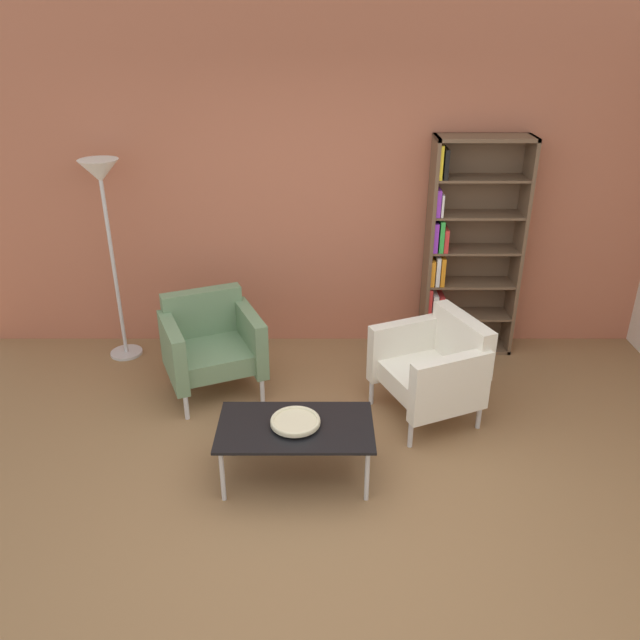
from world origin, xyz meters
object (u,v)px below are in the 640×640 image
(floor_lamp_torchiere, at_px, (104,196))
(bookshelf_tall, at_px, (466,251))
(armchair_by_bookshelf, at_px, (435,366))
(coffee_table_low, at_px, (296,430))
(armchair_spare_guest, at_px, (212,343))
(decorative_bowl, at_px, (296,421))

(floor_lamp_torchiere, bearing_deg, bookshelf_tall, 2.81)
(armchair_by_bookshelf, bearing_deg, coffee_table_low, -76.95)
(bookshelf_tall, distance_m, armchair_spare_guest, 2.29)
(coffee_table_low, xyz_separation_m, armchair_spare_guest, (-0.71, 1.11, 0.05))
(armchair_by_bookshelf, bearing_deg, bookshelf_tall, 136.82)
(bookshelf_tall, height_order, coffee_table_low, bookshelf_tall)
(bookshelf_tall, relative_size, coffee_table_low, 1.90)
(decorative_bowl, bearing_deg, floor_lamp_torchiere, 133.37)
(decorative_bowl, xyz_separation_m, floor_lamp_torchiere, (-1.59, 1.68, 1.01))
(coffee_table_low, height_order, armchair_by_bookshelf, armchair_by_bookshelf)
(bookshelf_tall, distance_m, decorative_bowl, 2.36)
(armchair_by_bookshelf, distance_m, floor_lamp_torchiere, 2.95)
(bookshelf_tall, relative_size, decorative_bowl, 5.94)
(coffee_table_low, relative_size, floor_lamp_torchiere, 0.57)
(decorative_bowl, bearing_deg, coffee_table_low, 180.00)
(decorative_bowl, bearing_deg, armchair_spare_guest, 122.69)
(bookshelf_tall, bearing_deg, armchair_spare_guest, -161.11)
(bookshelf_tall, distance_m, coffee_table_low, 2.37)
(decorative_bowl, height_order, armchair_spare_guest, armchair_spare_guest)
(floor_lamp_torchiere, bearing_deg, decorative_bowl, -46.63)
(decorative_bowl, relative_size, floor_lamp_torchiere, 0.18)
(bookshelf_tall, height_order, floor_lamp_torchiere, bookshelf_tall)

